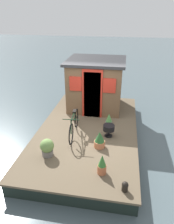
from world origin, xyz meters
The scene contains 10 objects.
ground_plane centered at (0.00, 0.00, 0.00)m, with size 60.00×60.00×0.00m, color #4C5B60.
houseboat_deck centered at (0.00, 0.00, 0.23)m, with size 5.77×3.24×0.45m.
houseboat_cabin centered at (1.77, 0.00, 1.43)m, with size 2.02×2.19×1.93m.
bicycle centered at (-0.47, 0.37, 0.81)m, with size 1.66×0.50×0.77m.
potted_plant_thyme centered at (-2.09, -0.70, 0.71)m, with size 0.22×0.22×0.54m.
potted_plant_basil centered at (-1.64, 0.84, 0.71)m, with size 0.38×0.38×0.50m.
potted_plant_mint centered at (0.29, -0.67, 0.67)m, with size 0.24×0.24×0.45m.
potted_plant_ivy centered at (-1.00, -0.51, 0.69)m, with size 0.32×0.32×0.50m.
charcoal_grill centered at (-0.37, -0.72, 0.73)m, with size 0.36×0.36×0.39m.
mooring_bollard centered at (-2.56, -1.27, 0.58)m, with size 0.15×0.15×0.24m.
Camera 1 is at (-6.12, -1.05, 4.10)m, focal length 33.98 mm.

